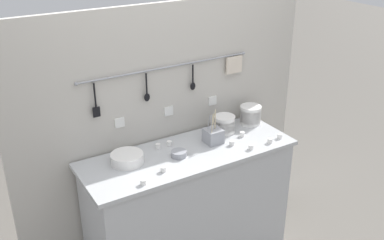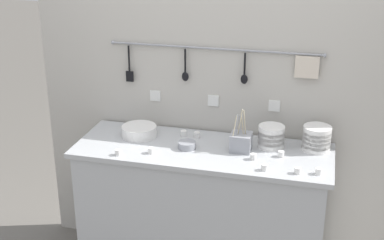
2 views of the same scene
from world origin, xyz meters
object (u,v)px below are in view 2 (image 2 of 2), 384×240
at_px(cutlery_caddy, 241,142).
at_px(cup_front_right, 151,151).
at_px(cup_edge_near, 319,171).
at_px(cup_front_left, 184,133).
at_px(cup_beside_plates, 118,152).
at_px(cup_edge_far, 265,167).
at_px(cup_back_left, 298,171).
at_px(plate_stack, 139,131).
at_px(cup_by_caddy, 281,154).
at_px(bowl_stack_wide_centre, 317,138).
at_px(steel_mixing_bowl, 187,145).
at_px(cup_back_right, 253,157).
at_px(cup_mid_row, 197,135).
at_px(bowl_stack_short_front, 271,136).

bearing_deg(cutlery_caddy, cup_front_right, -160.79).
relative_size(cup_edge_near, cup_front_left, 1.00).
distance_m(cup_front_right, cup_beside_plates, 0.19).
bearing_deg(cup_edge_far, cup_back_left, 1.69).
xyz_separation_m(plate_stack, cup_by_caddy, (0.90, -0.08, -0.02)).
height_order(bowl_stack_wide_centre, cup_by_caddy, bowl_stack_wide_centre).
distance_m(steel_mixing_bowl, cup_back_right, 0.41).
relative_size(cup_mid_row, cup_edge_far, 1.00).
relative_size(bowl_stack_wide_centre, cutlery_caddy, 0.62).
height_order(bowl_stack_short_front, cup_front_left, bowl_stack_short_front).
bearing_deg(bowl_stack_wide_centre, cup_back_left, -103.69).
bearing_deg(bowl_stack_wide_centre, cutlery_caddy, -164.84).
xyz_separation_m(cup_edge_near, cup_edge_far, (-0.29, -0.03, 0.00)).
xyz_separation_m(bowl_stack_wide_centre, cup_front_right, (-0.94, -0.29, -0.06)).
bearing_deg(cup_back_left, cup_edge_near, 10.29).
xyz_separation_m(bowl_stack_wide_centre, bowl_stack_short_front, (-0.27, -0.02, -0.01)).
bearing_deg(cup_by_caddy, cutlery_caddy, 173.16).
relative_size(cup_mid_row, cup_edge_near, 1.00).
relative_size(bowl_stack_wide_centre, steel_mixing_bowl, 1.53).
distance_m(steel_mixing_bowl, cup_edge_near, 0.80).
height_order(cup_back_right, cup_back_left, same).
bearing_deg(cup_mid_row, cup_back_left, -27.86).
height_order(cup_beside_plates, cup_back_right, same).
xyz_separation_m(cutlery_caddy, cup_front_right, (-0.51, -0.18, -0.04)).
bearing_deg(cup_back_left, cup_by_caddy, 119.38).
height_order(cup_beside_plates, cup_edge_far, same).
bearing_deg(cup_front_left, cup_front_right, -111.23).
height_order(steel_mixing_bowl, cup_edge_far, steel_mixing_bowl).
bearing_deg(bowl_stack_short_front, bowl_stack_wide_centre, 4.72).
relative_size(bowl_stack_wide_centre, cup_back_right, 4.48).
bearing_deg(cutlery_caddy, cup_by_caddy, -6.84).
bearing_deg(cup_edge_near, cup_edge_far, -175.03).
relative_size(plate_stack, cup_front_left, 5.93).
bearing_deg(cup_back_right, cup_back_left, -23.80).
xyz_separation_m(cup_by_caddy, cup_back_left, (0.11, -0.20, 0.00)).
bearing_deg(bowl_stack_short_front, cup_edge_near, -45.58).
xyz_separation_m(bowl_stack_wide_centre, plate_stack, (-1.10, -0.07, -0.04)).
relative_size(cup_front_right, cup_front_left, 1.00).
bearing_deg(bowl_stack_short_front, cup_back_right, -110.78).
distance_m(bowl_stack_wide_centre, cup_front_right, 0.99).
xyz_separation_m(cup_front_right, cup_edge_far, (0.68, -0.05, 0.00)).
distance_m(cup_front_right, cup_back_right, 0.60).
xyz_separation_m(cup_front_right, cup_front_left, (0.12, 0.30, 0.00)).
bearing_deg(cup_back_left, steel_mixing_bowl, 165.67).
bearing_deg(cup_beside_plates, plate_stack, 85.45).
bearing_deg(bowl_stack_short_front, steel_mixing_bowl, -163.05).
bearing_deg(cutlery_caddy, cup_back_right, -50.23).
relative_size(bowl_stack_short_front, cup_beside_plates, 4.26).
relative_size(bowl_stack_short_front, cup_by_caddy, 4.26).
bearing_deg(cup_back_left, plate_stack, 164.80).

